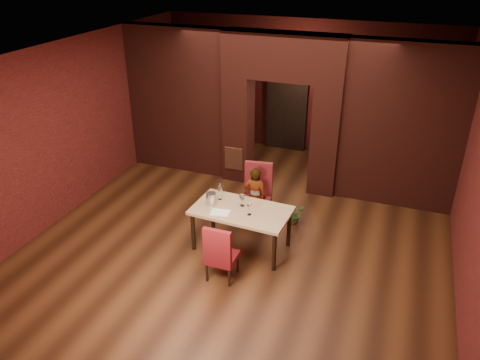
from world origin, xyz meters
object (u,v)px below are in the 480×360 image
object	(u,v)px
water_bottle	(220,191)
wine_bucket	(211,199)
wine_glass_b	(243,201)
chair_far	(256,195)
dining_table	(241,229)
wine_glass_a	(241,200)
chair_near	(222,251)
wine_glass_c	(249,209)
potted_plant	(294,214)
person_seated	(255,197)

from	to	relation	value
water_bottle	wine_bucket	bearing A→B (deg)	-108.82
wine_glass_b	chair_far	bearing A→B (deg)	90.90
dining_table	wine_glass_b	bearing A→B (deg)	102.95
wine_glass_b	water_bottle	size ratio (longest dim) A/B	0.68
water_bottle	dining_table	bearing A→B (deg)	-23.54
wine_glass_a	wine_bucket	world-z (taller)	wine_bucket
dining_table	water_bottle	bearing A→B (deg)	159.50
chair_near	wine_glass_a	world-z (taller)	chair_near
wine_glass_b	wine_bucket	bearing A→B (deg)	-166.52
chair_far	wine_glass_c	xyz separation A→B (m)	(0.21, -0.99, 0.29)
water_bottle	potted_plant	bearing A→B (deg)	39.18
water_bottle	potted_plant	distance (m)	1.61
chair_far	person_seated	xyz separation A→B (m)	(0.00, -0.07, 0.00)
wine_glass_a	wine_glass_b	xyz separation A→B (m)	(0.03, -0.02, 0.00)
dining_table	water_bottle	distance (m)	0.73
wine_bucket	wine_glass_b	bearing A→B (deg)	13.48
dining_table	water_bottle	size ratio (longest dim) A/B	5.37
chair_near	wine_glass_c	xyz separation A→B (m)	(0.18, 0.73, 0.37)
person_seated	wine_glass_b	bearing A→B (deg)	87.81
dining_table	wine_glass_a	xyz separation A→B (m)	(-0.05, 0.13, 0.48)
chair_near	potted_plant	size ratio (longest dim) A/B	2.63
dining_table	chair_far	xyz separation A→B (m)	(-0.03, 0.88, 0.19)
chair_far	potted_plant	distance (m)	0.81
wine_glass_a	wine_glass_c	size ratio (longest dim) A/B	0.97
dining_table	wine_bucket	distance (m)	0.72
chair_near	wine_bucket	distance (m)	1.06
person_seated	wine_glass_b	world-z (taller)	person_seated
chair_far	potted_plant	world-z (taller)	chair_far
chair_near	water_bottle	world-z (taller)	water_bottle
person_seated	wine_glass_c	bearing A→B (deg)	99.91
chair_near	wine_glass_b	distance (m)	1.03
wine_glass_c	wine_bucket	xyz separation A→B (m)	(-0.72, 0.10, 0.00)
water_bottle	wine_glass_a	bearing A→B (deg)	-9.86
potted_plant	chair_far	bearing A→B (deg)	-161.22
chair_near	person_seated	size ratio (longest dim) A/B	0.85
dining_table	wine_glass_a	world-z (taller)	wine_glass_a
person_seated	water_bottle	xyz separation A→B (m)	(-0.43, -0.60, 0.34)
chair_near	wine_glass_b	bearing A→B (deg)	-89.18
chair_far	water_bottle	size ratio (longest dim) A/B	3.78
wine_bucket	water_bottle	bearing A→B (deg)	71.18
wine_bucket	water_bottle	size ratio (longest dim) A/B	0.69
dining_table	wine_bucket	world-z (taller)	wine_bucket
chair_far	wine_glass_a	world-z (taller)	chair_far
dining_table	chair_near	bearing A→B (deg)	-87.05
chair_near	wine_glass_c	distance (m)	0.84
wine_glass_b	water_bottle	world-z (taller)	water_bottle
wine_bucket	wine_glass_c	bearing A→B (deg)	-8.16
chair_near	potted_plant	bearing A→B (deg)	-108.61
dining_table	potted_plant	xyz separation A→B (m)	(0.65, 1.11, -0.19)
chair_near	wine_bucket	xyz separation A→B (m)	(-0.54, 0.84, 0.37)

